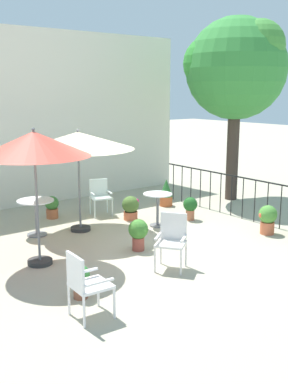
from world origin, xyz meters
TOP-DOWN VIEW (x-y plane):
  - ground_plane at (0.00, 0.00)m, footprint 60.00×60.00m
  - villa_facade at (0.00, 4.32)m, footprint 8.91×0.30m
  - terrace_railing at (3.05, 0.00)m, footprint 0.03×5.05m
  - shade_tree at (4.44, 1.42)m, footprint 2.86×2.72m
  - patio_umbrella_0 at (-2.11, 0.02)m, footprint 1.93×1.93m
  - patio_umbrella_1 at (-0.52, 1.35)m, footprint 2.41×2.41m
  - cafe_table_0 at (-1.44, 1.61)m, footprint 0.77×0.77m
  - cafe_table_1 at (1.04, 0.58)m, footprint 0.66×0.66m
  - patio_chair_0 at (-0.36, -1.54)m, footprint 0.66×0.66m
  - patio_chair_1 at (-2.49, -2.22)m, footprint 0.51×0.50m
  - patio_chair_2 at (0.53, 2.21)m, footprint 0.58×0.56m
  - potted_plant_0 at (-0.57, 2.64)m, footprint 0.33×0.33m
  - potted_plant_1 at (2.54, -1.32)m, footprint 0.41×0.40m
  - potted_plant_2 at (2.41, 1.90)m, footprint 0.35×0.35m
  - potted_plant_3 at (-2.23, -1.63)m, footprint 0.28×0.28m
  - potted_plant_5 at (0.87, 1.38)m, footprint 0.41×0.41m
  - potted_plant_6 at (-0.29, -0.47)m, footprint 0.38×0.38m
  - potted_plant_7 at (1.98, 0.50)m, footprint 0.34×0.34m

SIDE VIEW (x-z plane):
  - ground_plane at x=0.00m, z-range 0.00..0.00m
  - potted_plant_0 at x=-0.57m, z-range 0.01..0.56m
  - potted_plant_3 at x=-2.23m, z-range 0.03..0.55m
  - potted_plant_5 at x=0.87m, z-range 0.02..0.59m
  - potted_plant_7 at x=1.98m, z-range 0.05..0.61m
  - potted_plant_1 at x=2.54m, z-range 0.04..0.67m
  - potted_plant_2 at x=2.41m, z-range 0.00..0.73m
  - potted_plant_6 at x=-0.29m, z-range 0.06..0.67m
  - patio_chair_2 at x=0.53m, z-range 0.08..0.96m
  - cafe_table_1 at x=1.04m, z-range 0.14..0.90m
  - patio_chair_1 at x=-2.49m, z-range 0.07..1.00m
  - cafe_table_0 at x=-1.44m, z-range 0.15..0.92m
  - patio_chair_0 at x=-0.36m, z-range 0.07..1.03m
  - terrace_railing at x=3.05m, z-range 0.17..1.19m
  - patio_umbrella_1 at x=-0.52m, z-range 0.86..3.09m
  - patio_umbrella_0 at x=-2.11m, z-range 0.91..3.33m
  - villa_facade at x=0.00m, z-range 0.00..4.61m
  - shade_tree at x=4.44m, z-range 1.12..6.08m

